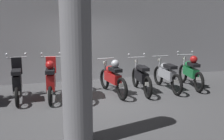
{
  "coord_description": "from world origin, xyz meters",
  "views": [
    {
      "loc": [
        -1.72,
        -7.07,
        2.32
      ],
      "look_at": [
        0.43,
        0.39,
        0.75
      ],
      "focal_mm": 42.57,
      "sensor_mm": 36.0,
      "label": 1
    }
  ],
  "objects_px": {
    "motorbike_slot_5": "(141,77)",
    "motorbike_slot_3": "(83,81)",
    "motorbike_slot_2": "(51,80)",
    "motorbike_slot_4": "(112,77)",
    "motorbike_slot_7": "(191,71)",
    "motorbike_slot_6": "(167,75)",
    "support_pillar": "(76,61)",
    "motorbike_slot_1": "(17,82)"
  },
  "relations": [
    {
      "from": "motorbike_slot_5",
      "to": "motorbike_slot_3",
      "type": "bearing_deg",
      "value": -179.26
    },
    {
      "from": "motorbike_slot_2",
      "to": "motorbike_slot_4",
      "type": "xyz_separation_m",
      "value": [
        1.81,
        0.01,
        -0.04
      ]
    },
    {
      "from": "motorbike_slot_4",
      "to": "motorbike_slot_7",
      "type": "xyz_separation_m",
      "value": [
        2.73,
        0.08,
        0.0
      ]
    },
    {
      "from": "motorbike_slot_6",
      "to": "motorbike_slot_2",
      "type": "bearing_deg",
      "value": -179.77
    },
    {
      "from": "motorbike_slot_4",
      "to": "support_pillar",
      "type": "xyz_separation_m",
      "value": [
        -1.5,
        -2.9,
        1.04
      ]
    },
    {
      "from": "motorbike_slot_4",
      "to": "motorbike_slot_5",
      "type": "xyz_separation_m",
      "value": [
        0.91,
        -0.03,
        -0.03
      ]
    },
    {
      "from": "motorbike_slot_2",
      "to": "motorbike_slot_7",
      "type": "height_order",
      "value": "motorbike_slot_2"
    },
    {
      "from": "motorbike_slot_2",
      "to": "motorbike_slot_5",
      "type": "relative_size",
      "value": 0.86
    },
    {
      "from": "motorbike_slot_1",
      "to": "motorbike_slot_2",
      "type": "bearing_deg",
      "value": -9.37
    },
    {
      "from": "motorbike_slot_2",
      "to": "motorbike_slot_3",
      "type": "height_order",
      "value": "motorbike_slot_2"
    },
    {
      "from": "support_pillar",
      "to": "motorbike_slot_6",
      "type": "bearing_deg",
      "value": 41.26
    },
    {
      "from": "motorbike_slot_1",
      "to": "motorbike_slot_2",
      "type": "height_order",
      "value": "same"
    },
    {
      "from": "motorbike_slot_1",
      "to": "support_pillar",
      "type": "relative_size",
      "value": 0.54
    },
    {
      "from": "motorbike_slot_2",
      "to": "motorbike_slot_3",
      "type": "bearing_deg",
      "value": -3.21
    },
    {
      "from": "motorbike_slot_2",
      "to": "motorbike_slot_5",
      "type": "xyz_separation_m",
      "value": [
        2.72,
        -0.03,
        -0.08
      ]
    },
    {
      "from": "motorbike_slot_1",
      "to": "motorbike_slot_6",
      "type": "height_order",
      "value": "motorbike_slot_1"
    },
    {
      "from": "motorbike_slot_3",
      "to": "motorbike_slot_6",
      "type": "bearing_deg",
      "value": 1.38
    },
    {
      "from": "motorbike_slot_2",
      "to": "motorbike_slot_3",
      "type": "xyz_separation_m",
      "value": [
        0.91,
        -0.05,
        -0.08
      ]
    },
    {
      "from": "motorbike_slot_3",
      "to": "motorbike_slot_6",
      "type": "relative_size",
      "value": 0.99
    },
    {
      "from": "motorbike_slot_7",
      "to": "motorbike_slot_5",
      "type": "bearing_deg",
      "value": -176.51
    },
    {
      "from": "motorbike_slot_1",
      "to": "motorbike_slot_3",
      "type": "bearing_deg",
      "value": -6.31
    },
    {
      "from": "motorbike_slot_3",
      "to": "motorbike_slot_6",
      "type": "distance_m",
      "value": 2.72
    },
    {
      "from": "motorbike_slot_6",
      "to": "support_pillar",
      "type": "bearing_deg",
      "value": -138.74
    },
    {
      "from": "motorbike_slot_2",
      "to": "motorbike_slot_6",
      "type": "bearing_deg",
      "value": 0.23
    },
    {
      "from": "motorbike_slot_2",
      "to": "motorbike_slot_3",
      "type": "relative_size",
      "value": 0.87
    },
    {
      "from": "motorbike_slot_2",
      "to": "support_pillar",
      "type": "relative_size",
      "value": 0.54
    },
    {
      "from": "motorbike_slot_2",
      "to": "motorbike_slot_5",
      "type": "height_order",
      "value": "motorbike_slot_2"
    },
    {
      "from": "motorbike_slot_3",
      "to": "motorbike_slot_6",
      "type": "xyz_separation_m",
      "value": [
        2.72,
        0.07,
        -0.0
      ]
    },
    {
      "from": "motorbike_slot_5",
      "to": "motorbike_slot_6",
      "type": "xyz_separation_m",
      "value": [
        0.91,
        0.04,
        -0.0
      ]
    },
    {
      "from": "motorbike_slot_5",
      "to": "motorbike_slot_7",
      "type": "bearing_deg",
      "value": 3.49
    },
    {
      "from": "motorbike_slot_6",
      "to": "motorbike_slot_1",
      "type": "bearing_deg",
      "value": 178.28
    },
    {
      "from": "motorbike_slot_6",
      "to": "support_pillar",
      "type": "height_order",
      "value": "support_pillar"
    },
    {
      "from": "motorbike_slot_5",
      "to": "motorbike_slot_6",
      "type": "height_order",
      "value": "motorbike_slot_5"
    },
    {
      "from": "motorbike_slot_3",
      "to": "support_pillar",
      "type": "distance_m",
      "value": 3.1
    },
    {
      "from": "motorbike_slot_7",
      "to": "support_pillar",
      "type": "distance_m",
      "value": 5.28
    },
    {
      "from": "motorbike_slot_7",
      "to": "motorbike_slot_3",
      "type": "bearing_deg",
      "value": -177.89
    },
    {
      "from": "motorbike_slot_2",
      "to": "motorbike_slot_4",
      "type": "height_order",
      "value": "motorbike_slot_2"
    },
    {
      "from": "motorbike_slot_5",
      "to": "motorbike_slot_6",
      "type": "bearing_deg",
      "value": 2.65
    },
    {
      "from": "motorbike_slot_4",
      "to": "motorbike_slot_6",
      "type": "height_order",
      "value": "motorbike_slot_4"
    },
    {
      "from": "motorbike_slot_3",
      "to": "motorbike_slot_5",
      "type": "bearing_deg",
      "value": 0.74
    },
    {
      "from": "motorbike_slot_1",
      "to": "motorbike_slot_6",
      "type": "xyz_separation_m",
      "value": [
        4.54,
        -0.14,
        -0.04
      ]
    },
    {
      "from": "motorbike_slot_7",
      "to": "motorbike_slot_4",
      "type": "bearing_deg",
      "value": -178.36
    }
  ]
}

